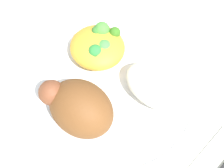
{
  "coord_description": "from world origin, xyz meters",
  "views": [
    {
      "loc": [
        -0.14,
        0.18,
        0.43
      ],
      "look_at": [
        0.0,
        0.0,
        0.03
      ],
      "focal_mm": 46.76,
      "sensor_mm": 36.0,
      "label": 1
    }
  ],
  "objects_px": {
    "plate": "(112,90)",
    "fork": "(195,164)",
    "mac_cheese_with_broccoli": "(98,46)",
    "napkin": "(47,15)",
    "roasted_chicken": "(79,107)",
    "rice_pile": "(157,86)"
  },
  "relations": [
    {
      "from": "mac_cheese_with_broccoli",
      "to": "napkin",
      "type": "distance_m",
      "value": 0.15
    },
    {
      "from": "rice_pile",
      "to": "mac_cheese_with_broccoli",
      "type": "xyz_separation_m",
      "value": [
        0.12,
        -0.0,
        -0.0
      ]
    },
    {
      "from": "plate",
      "to": "roasted_chicken",
      "type": "relative_size",
      "value": 2.57
    },
    {
      "from": "rice_pile",
      "to": "fork",
      "type": "distance_m",
      "value": 0.13
    },
    {
      "from": "mac_cheese_with_broccoli",
      "to": "napkin",
      "type": "xyz_separation_m",
      "value": [
        0.14,
        -0.02,
        -0.04
      ]
    },
    {
      "from": "roasted_chicken",
      "to": "mac_cheese_with_broccoli",
      "type": "distance_m",
      "value": 0.12
    },
    {
      "from": "roasted_chicken",
      "to": "napkin",
      "type": "height_order",
      "value": "roasted_chicken"
    },
    {
      "from": "roasted_chicken",
      "to": "napkin",
      "type": "distance_m",
      "value": 0.24
    },
    {
      "from": "rice_pile",
      "to": "fork",
      "type": "height_order",
      "value": "rice_pile"
    },
    {
      "from": "fork",
      "to": "napkin",
      "type": "xyz_separation_m",
      "value": [
        0.37,
        -0.08,
        -0.0
      ]
    },
    {
      "from": "rice_pile",
      "to": "plate",
      "type": "bearing_deg",
      "value": 29.98
    },
    {
      "from": "mac_cheese_with_broccoli",
      "to": "fork",
      "type": "xyz_separation_m",
      "value": [
        -0.23,
        0.06,
        -0.04
      ]
    },
    {
      "from": "plate",
      "to": "roasted_chicken",
      "type": "bearing_deg",
      "value": 86.98
    },
    {
      "from": "mac_cheese_with_broccoli",
      "to": "napkin",
      "type": "height_order",
      "value": "mac_cheese_with_broccoli"
    },
    {
      "from": "napkin",
      "to": "roasted_chicken",
      "type": "bearing_deg",
      "value": 147.55
    },
    {
      "from": "roasted_chicken",
      "to": "fork",
      "type": "distance_m",
      "value": 0.19
    },
    {
      "from": "rice_pile",
      "to": "napkin",
      "type": "xyz_separation_m",
      "value": [
        0.26,
        -0.02,
        -0.04
      ]
    },
    {
      "from": "roasted_chicken",
      "to": "mac_cheese_with_broccoli",
      "type": "relative_size",
      "value": 1.17
    },
    {
      "from": "napkin",
      "to": "mac_cheese_with_broccoli",
      "type": "bearing_deg",
      "value": 172.69
    },
    {
      "from": "plate",
      "to": "mac_cheese_with_broccoli",
      "type": "bearing_deg",
      "value": -32.89
    },
    {
      "from": "plate",
      "to": "fork",
      "type": "xyz_separation_m",
      "value": [
        -0.17,
        0.02,
        -0.01
      ]
    },
    {
      "from": "plate",
      "to": "napkin",
      "type": "relative_size",
      "value": 2.62
    }
  ]
}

